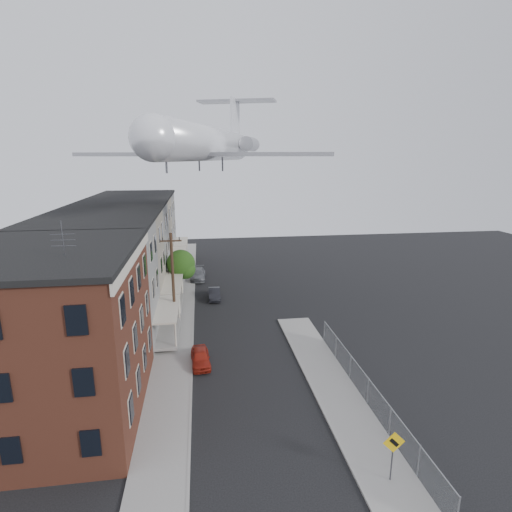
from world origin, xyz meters
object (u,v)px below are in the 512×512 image
Objects in this scene: warning_sign at (393,449)px; car_far at (198,274)px; street_tree at (182,265)px; utility_pole at (173,281)px; car_mid at (214,294)px; car_near at (200,357)px; airplane at (209,143)px.

warning_sign is 0.61× the size of car_far.
utility_pole is at bearing -91.89° from street_tree.
car_far is (-1.80, 7.68, 0.08)m from car_mid.
street_tree is (0.33, 9.92, -1.22)m from utility_pole.
car_mid is at bearing -29.77° from street_tree.
warning_sign is 22.25m from utility_pole.
car_near is at bearing 125.46° from warning_sign.
street_tree is at bearing 150.69° from car_mid.
street_tree is 16.68m from car_near.
street_tree is 0.18× the size of airplane.
utility_pole reaches higher than car_far.
car_far is at bearing 86.69° from car_near.
utility_pole is 10.00m from street_tree.
airplane reaches higher than car_near.
car_near is at bearing -83.43° from street_tree.
warning_sign is 0.10× the size of airplane.
street_tree is 1.14× the size of car_far.
car_mid is (-7.40, 26.96, -1.30)m from warning_sign.
car_far is (-0.21, 22.02, 0.08)m from car_near.
car_far reaches higher than car_near.
street_tree is at bearing -105.06° from car_far.
car_far is (1.67, 5.70, -2.79)m from street_tree.
car_near is (1.88, -16.32, -2.86)m from street_tree.
utility_pole is at bearing -115.13° from car_mid.
car_mid is 0.78× the size of car_far.
car_near is 14.43m from car_mid.
street_tree is 6.56m from car_far.
car_near is at bearing -95.88° from car_mid.
airplane is at bearing 67.32° from utility_pole.
street_tree reaches higher than car_near.
utility_pole is 2.61× the size of car_near.
airplane is at bearing 80.55° from car_near.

